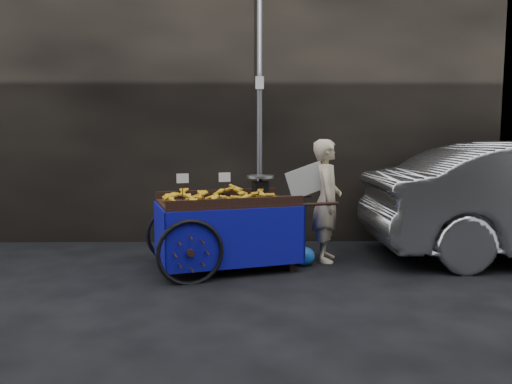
{
  "coord_description": "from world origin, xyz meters",
  "views": [
    {
      "loc": [
        0.14,
        -6.04,
        1.65
      ],
      "look_at": [
        0.24,
        0.5,
        0.9
      ],
      "focal_mm": 35.0,
      "sensor_mm": 36.0,
      "label": 1
    }
  ],
  "objects": [
    {
      "name": "vendor",
      "position": [
        1.16,
        0.41,
        0.8
      ],
      "size": [
        0.81,
        0.64,
        1.6
      ],
      "rotation": [
        0.0,
        0.0,
        1.41
      ],
      "color": "#C1AF8F",
      "rests_on": "ground"
    },
    {
      "name": "banana_cart",
      "position": [
        -0.18,
        0.06,
        0.76
      ],
      "size": [
        2.45,
        1.62,
        1.23
      ],
      "rotation": [
        0.0,
        0.0,
        0.3
      ],
      "color": "black",
      "rests_on": "ground"
    },
    {
      "name": "street_pole",
      "position": [
        0.3,
        1.3,
        2.01
      ],
      "size": [
        0.12,
        0.1,
        4.0
      ],
      "color": "slate",
      "rests_on": "ground"
    },
    {
      "name": "building_wall",
      "position": [
        0.39,
        2.6,
        2.5
      ],
      "size": [
        13.5,
        2.0,
        5.0
      ],
      "color": "black",
      "rests_on": "ground"
    },
    {
      "name": "ground",
      "position": [
        0.0,
        0.0,
        0.0
      ],
      "size": [
        80.0,
        80.0,
        0.0
      ],
      "primitive_type": "plane",
      "color": "black",
      "rests_on": "ground"
    },
    {
      "name": "plastic_bag",
      "position": [
        0.85,
        0.15,
        0.12
      ],
      "size": [
        0.27,
        0.22,
        0.24
      ],
      "primitive_type": "ellipsoid",
      "color": "blue",
      "rests_on": "ground"
    }
  ]
}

